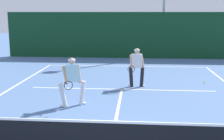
# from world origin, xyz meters

# --- Properties ---
(court_line_baseline_far) EXTENTS (9.41, 0.10, 0.01)m
(court_line_baseline_far) POSITION_xyz_m (0.00, 11.77, 0.00)
(court_line_baseline_far) COLOR white
(court_line_baseline_far) RESTS_ON ground_plane
(court_line_service) EXTENTS (7.67, 0.10, 0.01)m
(court_line_service) POSITION_xyz_m (0.00, 6.27, 0.00)
(court_line_service) COLOR white
(court_line_service) RESTS_ON ground_plane
(court_line_centre) EXTENTS (0.10, 6.40, 0.01)m
(court_line_centre) POSITION_xyz_m (0.00, 3.20, 0.00)
(court_line_centre) COLOR white
(court_line_centre) RESTS_ON ground_plane
(player_near) EXTENTS (0.93, 1.02, 1.68)m
(player_near) POSITION_xyz_m (-1.58, 3.90, 0.93)
(player_near) COLOR silver
(player_near) RESTS_ON ground_plane
(player_far) EXTENTS (0.74, 0.88, 1.68)m
(player_far) POSITION_xyz_m (0.60, 6.78, 0.93)
(player_far) COLOR black
(player_far) RESTS_ON ground_plane
(tennis_ball) EXTENTS (0.07, 0.07, 0.07)m
(tennis_ball) POSITION_xyz_m (3.71, 7.71, 0.03)
(tennis_ball) COLOR #D1E033
(tennis_ball) RESTS_ON ground_plane
(back_fence_windscreen) EXTENTS (17.30, 0.12, 3.21)m
(back_fence_windscreen) POSITION_xyz_m (0.00, 15.11, 1.61)
(back_fence_windscreen) COLOR #113C20
(back_fence_windscreen) RESTS_ON ground_plane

